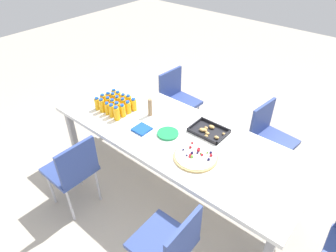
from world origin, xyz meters
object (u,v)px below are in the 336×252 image
at_px(juice_bottle_9, 123,111).
at_px(juice_bottle_10, 109,98).
at_px(juice_bottle_19, 134,105).
at_px(juice_bottle_14, 128,107).
at_px(party_table, 174,137).
at_px(juice_bottle_7, 113,105).
at_px(juice_bottle_3, 112,111).
at_px(napkin_stack, 142,129).
at_px(snack_tray, 209,131).
at_px(juice_bottle_4, 117,113).
at_px(juice_bottle_18, 129,102).
at_px(chair_near_right, 169,244).
at_px(chair_far_right, 269,135).
at_px(fruit_pizza, 196,156).
at_px(juice_bottle_17, 124,100).
at_px(plate_stack, 168,134).
at_px(chair_near_left, 73,169).
at_px(juice_bottle_16, 118,97).
at_px(juice_bottle_12, 118,102).
at_px(juice_bottle_15, 114,95).
at_px(juice_bottle_5, 103,101).
at_px(juice_bottle_13, 123,105).
at_px(juice_bottle_8, 117,108).
at_px(juice_bottle_2, 108,109).
at_px(chair_far_left, 177,97).
at_px(juice_bottle_6, 108,103).
at_px(juice_bottle_11, 113,99).
at_px(juice_bottle_0, 98,104).
at_px(juice_bottle_1, 102,106).
at_px(cardboard_tube, 150,107).

xyz_separation_m(juice_bottle_9, juice_bottle_10, (-0.30, 0.07, -0.00)).
bearing_deg(juice_bottle_19, juice_bottle_14, -95.08).
distance_m(party_table, juice_bottle_7, 0.74).
height_order(juice_bottle_3, napkin_stack, juice_bottle_3).
xyz_separation_m(juice_bottle_19, snack_tray, (0.80, 0.18, -0.05)).
xyz_separation_m(juice_bottle_4, juice_bottle_18, (-0.07, 0.23, 0.00)).
xyz_separation_m(chair_near_right, juice_bottle_3, (-1.24, 0.60, 0.29)).
bearing_deg(chair_far_right, juice_bottle_10, -52.09).
relative_size(juice_bottle_3, fruit_pizza, 0.38).
distance_m(juice_bottle_17, plate_stack, 0.70).
bearing_deg(juice_bottle_18, chair_near_left, -84.17).
distance_m(juice_bottle_16, snack_tray, 1.05).
height_order(juice_bottle_12, juice_bottle_15, juice_bottle_12).
xyz_separation_m(juice_bottle_5, juice_bottle_13, (0.22, 0.08, 0.00)).
height_order(chair_near_left, juice_bottle_4, juice_bottle_4).
bearing_deg(juice_bottle_9, juice_bottle_15, 152.75).
bearing_deg(juice_bottle_14, juice_bottle_8, -130.76).
bearing_deg(juice_bottle_19, juice_bottle_2, -124.34).
height_order(party_table, chair_near_right, chair_near_right).
relative_size(juice_bottle_8, juice_bottle_18, 0.91).
bearing_deg(juice_bottle_13, chair_far_left, 88.35).
bearing_deg(juice_bottle_6, juice_bottle_13, 26.23).
bearing_deg(plate_stack, fruit_pizza, -13.17).
bearing_deg(juice_bottle_9, juice_bottle_16, 147.08).
height_order(juice_bottle_11, juice_bottle_19, juice_bottle_11).
bearing_deg(juice_bottle_2, juice_bottle_5, 155.33).
xyz_separation_m(juice_bottle_18, plate_stack, (0.61, -0.09, -0.06)).
relative_size(juice_bottle_0, snack_tray, 0.41).
bearing_deg(fruit_pizza, juice_bottle_18, 169.70).
bearing_deg(juice_bottle_1, party_table, 14.00).
distance_m(juice_bottle_4, juice_bottle_12, 0.21).
xyz_separation_m(juice_bottle_1, juice_bottle_3, (0.15, 0.00, -0.00)).
height_order(juice_bottle_13, cardboard_tube, cardboard_tube).
relative_size(juice_bottle_6, juice_bottle_10, 1.04).
distance_m(chair_far_right, juice_bottle_12, 1.62).
xyz_separation_m(juice_bottle_2, plate_stack, (0.69, 0.13, -0.05)).
bearing_deg(plate_stack, snack_tray, 45.42).
height_order(party_table, cardboard_tube, cardboard_tube).
xyz_separation_m(juice_bottle_8, juice_bottle_10, (-0.22, 0.08, -0.00)).
bearing_deg(juice_bottle_11, juice_bottle_8, -29.12).
relative_size(party_table, juice_bottle_8, 18.20).
bearing_deg(chair_far_left, juice_bottle_12, -2.92).
xyz_separation_m(juice_bottle_2, juice_bottle_3, (0.07, -0.00, 0.00)).
bearing_deg(juice_bottle_10, juice_bottle_1, -63.93).
distance_m(juice_bottle_7, juice_bottle_17, 0.15).
height_order(juice_bottle_4, juice_bottle_16, juice_bottle_4).
xyz_separation_m(juice_bottle_7, juice_bottle_13, (0.08, 0.07, 0.00)).
xyz_separation_m(chair_near_right, juice_bottle_4, (-1.17, 0.59, 0.30)).
bearing_deg(juice_bottle_1, chair_near_right, -23.15).
xyz_separation_m(juice_bottle_13, juice_bottle_14, (0.07, 0.00, -0.00)).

